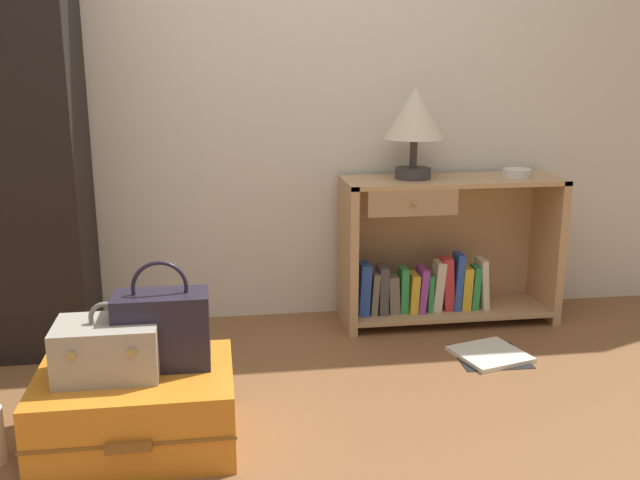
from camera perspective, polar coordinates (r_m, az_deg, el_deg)
ground_plane at (r=2.41m, az=-2.00°, el=-17.81°), size 9.00×9.00×0.00m
back_wall at (r=3.53m, az=-5.02°, el=14.59°), size 6.40×0.10×2.60m
bookshelf at (r=3.59m, az=9.52°, el=-1.11°), size 1.05×0.36×0.71m
table_lamp at (r=3.44m, az=7.47°, el=9.55°), size 0.28×0.28×0.43m
bowl at (r=3.60m, az=15.26°, el=5.11°), size 0.13×0.13×0.04m
suitcase_large at (r=2.57m, az=-14.26°, el=-12.72°), size 0.66×0.51×0.26m
train_case at (r=2.49m, az=-16.41°, el=-8.20°), size 0.33×0.24×0.25m
handbag at (r=2.50m, az=-12.34°, el=-6.82°), size 0.31×0.16×0.37m
open_book_on_floor at (r=3.30m, az=13.25°, el=-8.80°), size 0.35×0.35×0.02m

